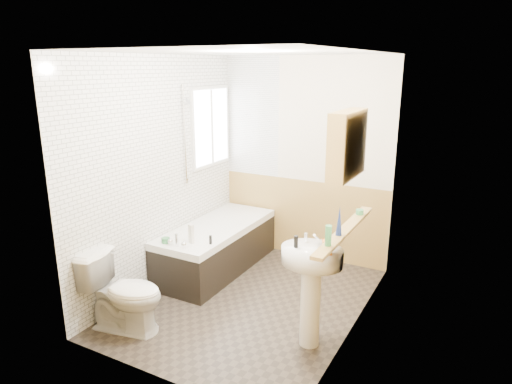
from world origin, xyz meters
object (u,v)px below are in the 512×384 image
(bathtub, at_px, (217,246))
(medicine_cabinet, at_px, (347,144))
(sink, at_px, (311,277))
(toilet, at_px, (124,293))
(pine_shelf, at_px, (345,230))

(bathtub, xyz_separation_m, medicine_cabinet, (1.74, -0.67, 1.48))
(bathtub, bearing_deg, sink, -30.42)
(sink, bearing_deg, bathtub, 141.25)
(bathtub, relative_size, toilet, 2.26)
(bathtub, bearing_deg, pine_shelf, -21.03)
(bathtub, distance_m, sink, 1.86)
(bathtub, xyz_separation_m, sink, (1.57, -0.92, 0.36))
(sink, height_order, medicine_cabinet, medicine_cabinet)
(toilet, height_order, medicine_cabinet, medicine_cabinet)
(bathtub, height_order, pine_shelf, pine_shelf)
(toilet, bearing_deg, bathtub, -12.29)
(medicine_cabinet, bearing_deg, bathtub, 158.94)
(bathtub, bearing_deg, toilet, -91.14)
(bathtub, distance_m, pine_shelf, 2.04)
(sink, xyz_separation_m, pine_shelf, (0.20, 0.24, 0.38))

